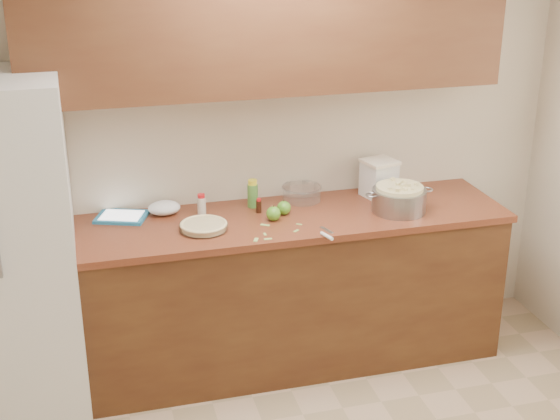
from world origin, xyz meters
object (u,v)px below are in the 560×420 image
object	(u,v)px
pie	(204,226)
tablet	(122,217)
colander	(399,199)
flour_canister	(379,178)

from	to	relation	value
pie	tablet	xyz separation A→B (m)	(-0.41, 0.28, -0.01)
colander	tablet	bearing A→B (deg)	168.94
pie	colander	bearing A→B (deg)	-0.83
pie	flour_canister	distance (m)	1.13
colander	tablet	distance (m)	1.56
pie	tablet	distance (m)	0.50
tablet	pie	bearing A→B (deg)	-13.70
pie	flour_canister	xyz separation A→B (m)	(1.10, 0.24, 0.09)
colander	pie	bearing A→B (deg)	179.17
pie	tablet	bearing A→B (deg)	145.56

